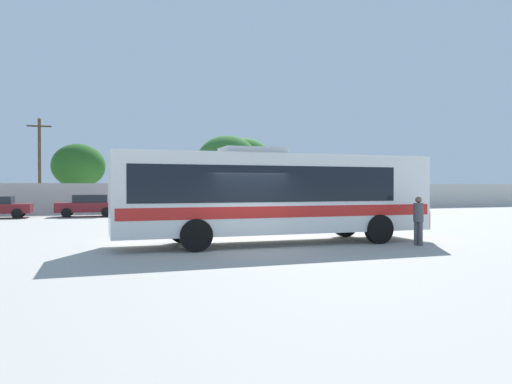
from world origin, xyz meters
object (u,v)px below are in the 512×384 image
at_px(attendant_by_bus_door, 418,218).
at_px(roadside_tree_midleft, 79,166).
at_px(parked_car_second_maroon, 88,205).
at_px(roadside_tree_right, 246,160).
at_px(coach_bus_white_red, 272,193).
at_px(roadside_tree_midright, 227,162).
at_px(utility_pole_near, 39,163).

height_order(attendant_by_bus_door, roadside_tree_midleft, roadside_tree_midleft).
bearing_deg(roadside_tree_midleft, parked_car_second_maroon, -85.39).
bearing_deg(roadside_tree_right, coach_bus_white_red, -106.31).
height_order(attendant_by_bus_door, roadside_tree_midright, roadside_tree_midright).
bearing_deg(roadside_tree_midright, coach_bus_white_red, -102.58).
bearing_deg(utility_pole_near, roadside_tree_midleft, 47.79).
height_order(attendant_by_bus_door, utility_pole_near, utility_pole_near).
relative_size(roadside_tree_midright, roadside_tree_right, 1.01).
bearing_deg(parked_car_second_maroon, utility_pole_near, 118.65).
bearing_deg(roadside_tree_midright, roadside_tree_midleft, 169.12).
bearing_deg(roadside_tree_midleft, roadside_tree_right, -4.65).
height_order(parked_car_second_maroon, utility_pole_near, utility_pole_near).
xyz_separation_m(coach_bus_white_red, roadside_tree_midright, (5.73, 25.70, 2.49)).
height_order(coach_bus_white_red, parked_car_second_maroon, coach_bus_white_red).
bearing_deg(coach_bus_white_red, roadside_tree_midleft, 104.04).
xyz_separation_m(parked_car_second_maroon, utility_pole_near, (-3.61, 6.61, 3.10)).
bearing_deg(coach_bus_white_red, roadside_tree_midright, 77.42).
xyz_separation_m(roadside_tree_midright, roadside_tree_right, (2.15, 1.24, 0.27)).
bearing_deg(roadside_tree_midright, attendant_by_bus_door, -92.27).
xyz_separation_m(parked_car_second_maroon, roadside_tree_midleft, (-0.79, 9.73, 3.06)).
xyz_separation_m(attendant_by_bus_door, utility_pole_near, (-14.50, 27.24, 2.92)).
height_order(coach_bus_white_red, roadside_tree_midright, roadside_tree_midright).
bearing_deg(attendant_by_bus_door, roadside_tree_midright, 87.73).
distance_m(parked_car_second_maroon, roadside_tree_midright, 14.46).
distance_m(roadside_tree_midleft, roadside_tree_right, 14.99).
bearing_deg(roadside_tree_right, attendant_by_bus_door, -96.37).
bearing_deg(attendant_by_bus_door, coach_bus_white_red, 154.64).
bearing_deg(utility_pole_near, coach_bus_white_red, -68.49).
distance_m(coach_bus_white_red, utility_pole_near, 26.99).
bearing_deg(roadside_tree_right, utility_pole_near, -173.88).
xyz_separation_m(roadside_tree_midleft, roadside_tree_right, (14.92, -1.21, 0.75)).
height_order(utility_pole_near, roadside_tree_midright, utility_pole_near).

